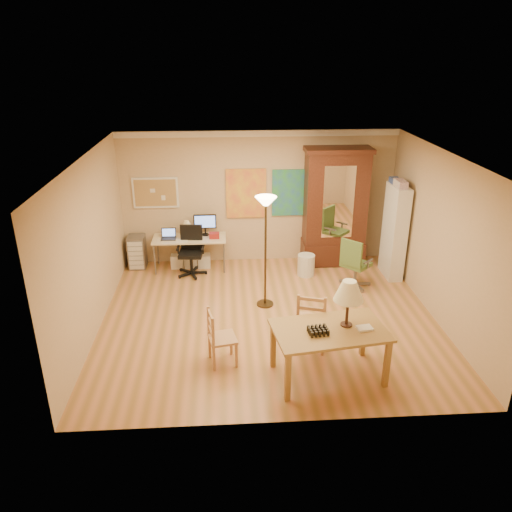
{
  "coord_description": "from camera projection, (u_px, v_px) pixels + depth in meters",
  "views": [
    {
      "loc": [
        -0.69,
        -7.23,
        4.19
      ],
      "look_at": [
        -0.19,
        0.3,
        1.0
      ],
      "focal_mm": 35.0,
      "sensor_mm": 36.0,
      "label": 1
    }
  ],
  "objects": [
    {
      "name": "crown_molding",
      "position": [
        259.0,
        133.0,
        9.55
      ],
      "size": [
        5.5,
        0.08,
        0.12
      ],
      "primitive_type": "cube",
      "color": "white",
      "rests_on": "floor"
    },
    {
      "name": "floor",
      "position": [
        269.0,
        318.0,
        8.32
      ],
      "size": [
        5.5,
        5.5,
        0.0
      ],
      "primitive_type": "plane",
      "color": "olive",
      "rests_on": "ground"
    },
    {
      "name": "ladder_chair_back",
      "position": [
        312.0,
        322.0,
        7.32
      ],
      "size": [
        0.54,
        0.53,
        0.95
      ],
      "color": "#B27451",
      "rests_on": "floor"
    },
    {
      "name": "corkboard",
      "position": [
        156.0,
        193.0,
        9.88
      ],
      "size": [
        0.9,
        0.04,
        0.62
      ],
      "primitive_type": "cube",
      "color": "tan",
      "rests_on": "floor"
    },
    {
      "name": "bookshelf",
      "position": [
        394.0,
        232.0,
        9.55
      ],
      "size": [
        0.27,
        0.72,
        1.81
      ],
      "color": "white",
      "rests_on": "floor"
    },
    {
      "name": "drawer_cart",
      "position": [
        137.0,
        252.0,
        10.11
      ],
      "size": [
        0.33,
        0.4,
        0.67
      ],
      "color": "slate",
      "rests_on": "floor"
    },
    {
      "name": "armoire",
      "position": [
        334.0,
        215.0,
        10.06
      ],
      "size": [
        1.3,
        0.62,
        2.4
      ],
      "color": "#32170D",
      "rests_on": "floor"
    },
    {
      "name": "office_chair_green",
      "position": [
        354.0,
        274.0,
        9.29
      ],
      "size": [
        0.63,
        0.63,
        0.98
      ],
      "color": "slate",
      "rests_on": "floor"
    },
    {
      "name": "art_panel_right",
      "position": [
        291.0,
        193.0,
        10.06
      ],
      "size": [
        0.75,
        0.04,
        0.95
      ],
      "primitive_type": "cube",
      "color": "#2A6BA8",
      "rests_on": "floor"
    },
    {
      "name": "office_chair_black",
      "position": [
        192.0,
        262.0,
        9.82
      ],
      "size": [
        0.6,
        0.6,
        0.98
      ],
      "color": "black",
      "rests_on": "floor"
    },
    {
      "name": "computer_desk",
      "position": [
        191.0,
        249.0,
        10.06
      ],
      "size": [
        1.45,
        0.63,
        1.1
      ],
      "color": "beige",
      "rests_on": "floor"
    },
    {
      "name": "torchiere_lamp",
      "position": [
        266.0,
        220.0,
        8.13
      ],
      "size": [
        0.36,
        0.36,
        1.96
      ],
      "color": "#382A16",
      "rests_on": "floor"
    },
    {
      "name": "art_panel_left",
      "position": [
        246.0,
        194.0,
        10.01
      ],
      "size": [
        0.8,
        0.04,
        1.0
      ],
      "primitive_type": "cube",
      "color": "yellow",
      "rests_on": "floor"
    },
    {
      "name": "ladder_chair_left",
      "position": [
        220.0,
        339.0,
        7.0
      ],
      "size": [
        0.44,
        0.46,
        0.84
      ],
      "color": "#B27451",
      "rests_on": "floor"
    },
    {
      "name": "dining_table",
      "position": [
        337.0,
        318.0,
        6.55
      ],
      "size": [
        1.6,
        1.1,
        1.4
      ],
      "color": "brown",
      "rests_on": "floor"
    },
    {
      "name": "wastebin",
      "position": [
        306.0,
        265.0,
        9.8
      ],
      "size": [
        0.34,
        0.34,
        0.42
      ],
      "primitive_type": "cylinder",
      "color": "silver",
      "rests_on": "floor"
    }
  ]
}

